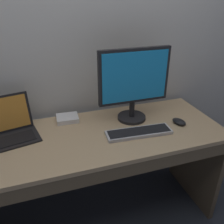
{
  "coord_description": "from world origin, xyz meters",
  "views": [
    {
      "loc": [
        -0.29,
        -1.26,
        1.59
      ],
      "look_at": [
        0.12,
        0.0,
        0.91
      ],
      "focal_mm": 38.28,
      "sensor_mm": 36.0,
      "label": 1
    }
  ],
  "objects_px": {
    "computer_mouse": "(179,122)",
    "external_drive_box": "(67,118)",
    "external_monitor": "(134,82)",
    "laptop_black": "(8,127)",
    "wired_keyboard": "(139,132)"
  },
  "relations": [
    {
      "from": "wired_keyboard",
      "to": "laptop_black",
      "type": "bearing_deg",
      "value": 163.21
    },
    {
      "from": "laptop_black",
      "to": "external_drive_box",
      "type": "height_order",
      "value": "laptop_black"
    },
    {
      "from": "wired_keyboard",
      "to": "external_monitor",
      "type": "bearing_deg",
      "value": 79.87
    },
    {
      "from": "computer_mouse",
      "to": "external_drive_box",
      "type": "height_order",
      "value": "computer_mouse"
    },
    {
      "from": "computer_mouse",
      "to": "external_drive_box",
      "type": "relative_size",
      "value": 0.7
    },
    {
      "from": "laptop_black",
      "to": "external_monitor",
      "type": "relative_size",
      "value": 0.74
    },
    {
      "from": "external_monitor",
      "to": "external_drive_box",
      "type": "relative_size",
      "value": 3.38
    },
    {
      "from": "laptop_black",
      "to": "external_monitor",
      "type": "height_order",
      "value": "external_monitor"
    },
    {
      "from": "external_monitor",
      "to": "external_drive_box",
      "type": "xyz_separation_m",
      "value": [
        -0.44,
        0.13,
        -0.26
      ]
    },
    {
      "from": "wired_keyboard",
      "to": "computer_mouse",
      "type": "bearing_deg",
      "value": 5.84
    },
    {
      "from": "laptop_black",
      "to": "wired_keyboard",
      "type": "distance_m",
      "value": 0.82
    },
    {
      "from": "computer_mouse",
      "to": "external_monitor",
      "type": "bearing_deg",
      "value": 133.88
    },
    {
      "from": "laptop_black",
      "to": "external_drive_box",
      "type": "xyz_separation_m",
      "value": [
        0.38,
        0.08,
        -0.05
      ]
    },
    {
      "from": "external_monitor",
      "to": "computer_mouse",
      "type": "bearing_deg",
      "value": -29.15
    },
    {
      "from": "laptop_black",
      "to": "computer_mouse",
      "type": "relative_size",
      "value": 3.56
    }
  ]
}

